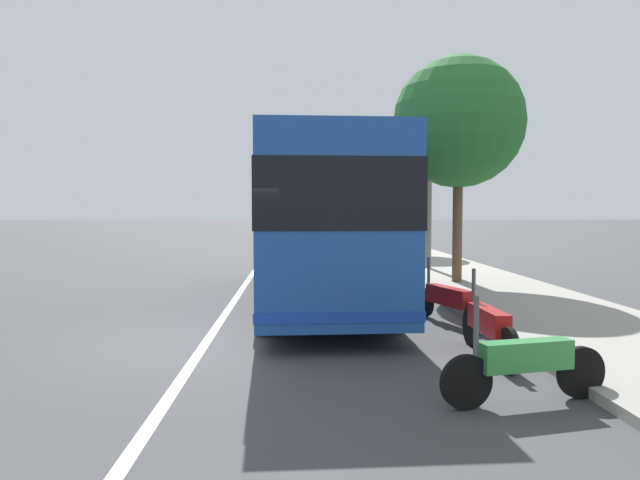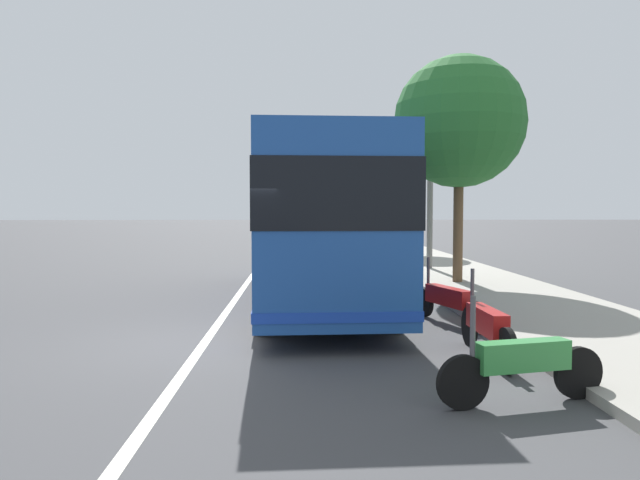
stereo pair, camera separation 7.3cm
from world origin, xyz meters
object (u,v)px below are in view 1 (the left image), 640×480
(motorcycle_far_end, at_px, (525,364))
(utility_pole, at_px, (429,172))
(car_side_street, at_px, (301,225))
(motorcycle_mid_row, at_px, (448,300))
(roadside_tree_mid_block, at_px, (459,123))
(coach_bus, at_px, (316,217))
(motorcycle_angled, at_px, (488,326))
(roadside_tree_far_block, at_px, (398,156))
(car_ahead_same_lane, at_px, (306,230))

(motorcycle_far_end, relative_size, utility_pole, 0.29)
(motorcycle_far_end, distance_m, car_side_street, 48.29)
(motorcycle_mid_row, bearing_deg, roadside_tree_mid_block, -35.64)
(coach_bus, xyz_separation_m, motorcycle_angled, (-5.30, -2.37, -1.53))
(motorcycle_angled, bearing_deg, coach_bus, 22.85)
(motorcycle_angled, relative_size, roadside_tree_mid_block, 0.35)
(car_side_street, distance_m, roadside_tree_mid_block, 38.59)
(motorcycle_angled, distance_m, car_side_street, 46.27)
(utility_pole, bearing_deg, roadside_tree_far_block, -1.78)
(coach_bus, relative_size, car_side_street, 2.27)
(car_ahead_same_lane, xyz_separation_m, car_side_street, (12.93, 0.25, 0.05))
(motorcycle_mid_row, bearing_deg, utility_pole, -29.06)
(roadside_tree_mid_block, bearing_deg, coach_bus, 123.57)
(roadside_tree_far_block, bearing_deg, motorcycle_far_end, 173.95)
(coach_bus, distance_m, roadside_tree_far_block, 15.20)
(motorcycle_far_end, height_order, motorcycle_mid_row, motorcycle_far_end)
(coach_bus, relative_size, car_ahead_same_lane, 2.28)
(car_side_street, relative_size, utility_pole, 0.67)
(roadside_tree_mid_block, xyz_separation_m, utility_pole, (3.87, -0.05, -1.15))
(car_side_street, xyz_separation_m, roadside_tree_far_block, (-26.62, -4.44, 3.99))
(motorcycle_angled, xyz_separation_m, roadside_tree_far_block, (19.59, -2.04, 4.26))
(motorcycle_angled, height_order, motorcycle_mid_row, motorcycle_angled)
(motorcycle_far_end, distance_m, motorcycle_mid_row, 4.67)
(motorcycle_angled, bearing_deg, utility_pole, -9.79)
(roadside_tree_far_block, distance_m, utility_pole, 7.79)
(motorcycle_angled, height_order, car_ahead_same_lane, car_ahead_same_lane)
(coach_bus, height_order, car_ahead_same_lane, coach_bus)
(coach_bus, xyz_separation_m, roadside_tree_far_block, (14.28, -4.40, 2.73))
(coach_bus, distance_m, roadside_tree_mid_block, 5.59)
(motorcycle_far_end, distance_m, car_ahead_same_lane, 35.36)
(coach_bus, xyz_separation_m, car_side_street, (40.90, 0.04, -1.26))
(car_ahead_same_lane, xyz_separation_m, roadside_tree_mid_block, (-25.24, -3.90, 3.94))
(car_side_street, bearing_deg, utility_pole, -174.74)
(motorcycle_far_end, relative_size, car_ahead_same_lane, 0.44)
(motorcycle_mid_row, relative_size, car_ahead_same_lane, 0.47)
(roadside_tree_mid_block, bearing_deg, motorcycle_angled, 167.74)
(utility_pole, bearing_deg, car_ahead_same_lane, 10.47)
(roadside_tree_mid_block, distance_m, utility_pole, 4.03)
(car_side_street, relative_size, roadside_tree_far_block, 0.71)
(roadside_tree_far_block, bearing_deg, motorcycle_mid_row, 173.44)
(coach_bus, xyz_separation_m, motorcycle_far_end, (-7.34, -2.11, -1.55))
(car_ahead_same_lane, distance_m, utility_pole, 21.91)
(car_ahead_same_lane, distance_m, roadside_tree_mid_block, 25.84)
(motorcycle_angled, xyz_separation_m, car_ahead_same_lane, (33.27, 2.15, 0.22))
(motorcycle_mid_row, xyz_separation_m, car_ahead_same_lane, (30.66, 2.24, 0.24))
(motorcycle_far_end, height_order, car_side_street, car_side_street)
(motorcycle_angled, bearing_deg, roadside_tree_far_block, -7.13)
(coach_bus, relative_size, motorcycle_angled, 4.66)
(motorcycle_mid_row, height_order, roadside_tree_far_block, roadside_tree_far_block)
(roadside_tree_mid_block, height_order, roadside_tree_far_block, roadside_tree_far_block)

